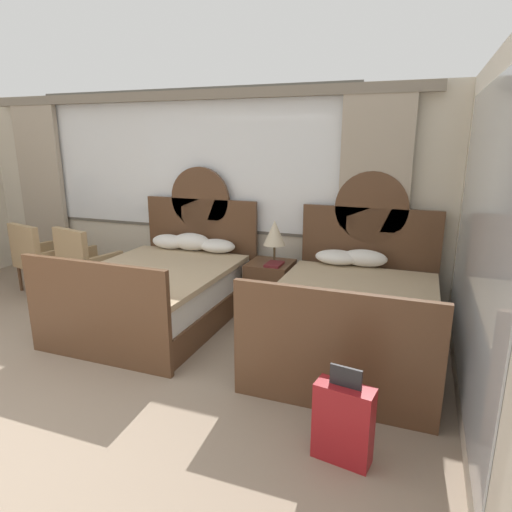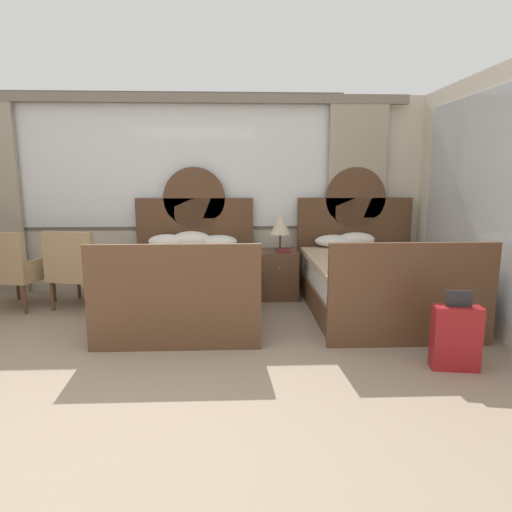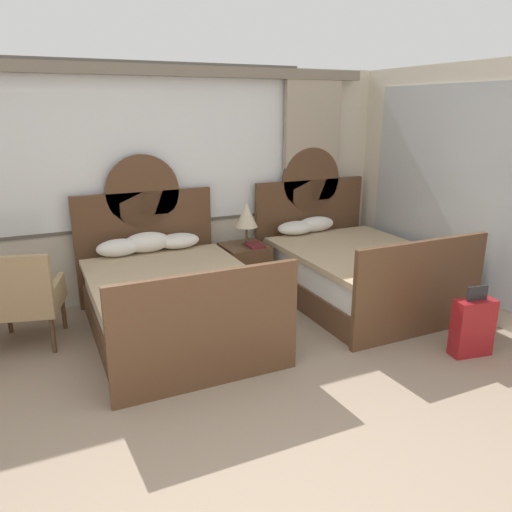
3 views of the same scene
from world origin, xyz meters
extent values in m
plane|color=gray|center=(0.00, 0.00, 0.00)|extent=(24.00, 24.00, 0.00)
cube|color=beige|center=(0.00, 3.74, 1.35)|extent=(6.85, 0.07, 2.70)
cube|color=#605B52|center=(0.00, 3.69, 1.79)|extent=(4.59, 0.02, 1.85)
cube|color=white|center=(0.00, 3.69, 1.79)|extent=(4.51, 0.02, 1.77)
cube|color=tan|center=(2.49, 3.60, 1.30)|extent=(0.80, 0.08, 2.60)
cube|color=gray|center=(0.00, 3.60, 2.62)|extent=(6.31, 0.10, 0.12)
cube|color=#B2B7BC|center=(3.42, 1.85, 1.35)|extent=(0.01, 3.01, 2.27)
cube|color=brown|center=(0.25, 2.50, 0.15)|extent=(1.52, 2.10, 0.30)
cube|color=white|center=(0.25, 2.50, 0.45)|extent=(1.46, 2.00, 0.29)
cube|color=tan|center=(0.25, 2.42, 0.62)|extent=(1.56, 1.90, 0.06)
cube|color=brown|center=(0.25, 3.58, 0.66)|extent=(1.60, 0.06, 1.31)
cylinder|color=brown|center=(0.25, 3.58, 1.31)|extent=(0.84, 0.06, 0.84)
cube|color=brown|center=(0.25, 1.42, 0.50)|extent=(1.60, 0.06, 1.01)
ellipsoid|color=white|center=(-0.10, 3.33, 0.75)|extent=(0.49, 0.25, 0.19)
ellipsoid|color=white|center=(0.22, 3.36, 0.77)|extent=(0.53, 0.29, 0.23)
ellipsoid|color=white|center=(0.58, 3.37, 0.74)|extent=(0.50, 0.31, 0.17)
cube|color=brown|center=(2.48, 2.50, 0.15)|extent=(1.52, 2.10, 0.30)
cube|color=white|center=(2.48, 2.50, 0.45)|extent=(1.46, 2.00, 0.29)
cube|color=tan|center=(2.48, 2.42, 0.62)|extent=(1.56, 1.90, 0.06)
cube|color=brown|center=(2.48, 3.58, 0.66)|extent=(1.60, 0.06, 1.31)
cylinder|color=brown|center=(2.48, 3.58, 1.31)|extent=(0.84, 0.06, 0.84)
cube|color=brown|center=(2.48, 1.42, 0.50)|extent=(1.60, 0.06, 1.01)
ellipsoid|color=white|center=(2.15, 3.36, 0.74)|extent=(0.51, 0.32, 0.17)
ellipsoid|color=white|center=(2.46, 3.38, 0.75)|extent=(0.52, 0.25, 0.20)
cube|color=brown|center=(1.36, 3.23, 0.32)|extent=(0.52, 0.52, 0.63)
sphere|color=tan|center=(1.36, 2.96, 0.46)|extent=(0.02, 0.02, 0.02)
cylinder|color=brown|center=(1.40, 3.26, 0.64)|extent=(0.14, 0.14, 0.02)
cylinder|color=brown|center=(1.40, 3.26, 0.75)|extent=(0.03, 0.03, 0.20)
cone|color=beige|center=(1.40, 3.26, 1.00)|extent=(0.27, 0.27, 0.30)
cube|color=maroon|center=(1.45, 3.12, 0.65)|extent=(0.18, 0.26, 0.03)
cube|color=tan|center=(-1.08, 2.92, 0.41)|extent=(0.77, 0.77, 0.10)
cube|color=tan|center=(-1.15, 2.65, 0.72)|extent=(0.64, 0.24, 0.51)
cube|color=tan|center=(-0.80, 2.85, 0.54)|extent=(0.20, 0.57, 0.16)
cube|color=tan|center=(-1.36, 2.99, 0.54)|extent=(0.20, 0.57, 0.16)
cylinder|color=brown|center=(-0.75, 3.11, 0.18)|extent=(0.04, 0.04, 0.36)
cylinder|color=brown|center=(-1.27, 3.25, 0.18)|extent=(0.04, 0.04, 0.36)
cylinder|color=brown|center=(-0.89, 2.60, 0.18)|extent=(0.04, 0.04, 0.36)
cylinder|color=brown|center=(-1.40, 2.73, 0.18)|extent=(0.04, 0.04, 0.36)
cube|color=tan|center=(-1.87, 2.92, 0.41)|extent=(0.77, 0.77, 0.10)
cube|color=tan|center=(-1.93, 2.65, 0.72)|extent=(0.64, 0.23, 0.51)
cube|color=tan|center=(-1.59, 2.85, 0.54)|extent=(0.20, 0.57, 0.16)
cylinder|color=brown|center=(-1.54, 3.12, 0.18)|extent=(0.04, 0.04, 0.36)
cylinder|color=brown|center=(-2.06, 3.25, 0.18)|extent=(0.04, 0.04, 0.36)
cylinder|color=brown|center=(-1.67, 2.60, 0.18)|extent=(0.04, 0.04, 0.36)
cube|color=maroon|center=(2.66, 0.91, 0.27)|extent=(0.40, 0.22, 0.55)
cube|color=#232326|center=(2.66, 0.91, 0.62)|extent=(0.21, 0.05, 0.14)
cylinder|color=black|center=(2.51, 0.94, 0.03)|extent=(0.05, 0.03, 0.05)
cylinder|color=black|center=(2.81, 0.89, 0.03)|extent=(0.05, 0.03, 0.05)
camera|label=1|loc=(3.01, -1.64, 2.08)|focal=30.88mm
camera|label=2|loc=(0.84, -2.53, 1.61)|focal=30.98mm
camera|label=3|loc=(-0.92, -2.03, 2.24)|focal=34.51mm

